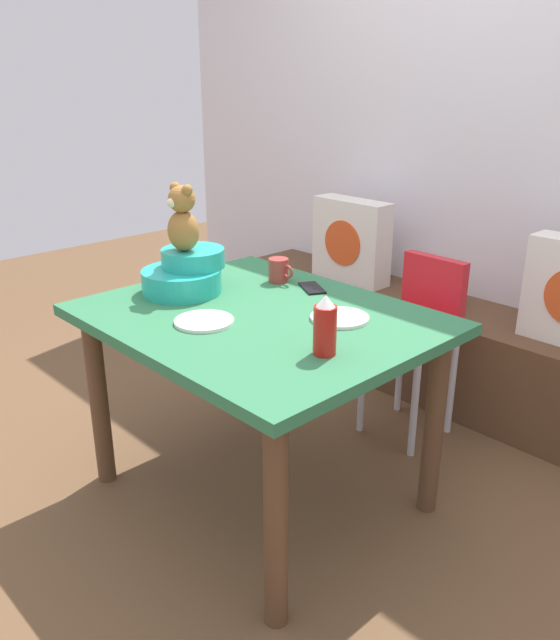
{
  "coord_description": "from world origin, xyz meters",
  "views": [
    {
      "loc": [
        1.56,
        -1.38,
        1.52
      ],
      "look_at": [
        0.0,
        0.1,
        0.69
      ],
      "focal_mm": 36.04,
      "sensor_mm": 36.0,
      "label": 1
    }
  ],
  "objects_px": {
    "dining_table": "(259,342)",
    "coffee_mug": "(279,270)",
    "ketchup_bottle": "(325,327)",
    "infant_seat_teal": "(186,273)",
    "dinner_plate_far": "(340,318)",
    "book_stack": "(439,296)",
    "teddy_bear": "(183,219)",
    "dinner_plate_near": "(204,321)",
    "highchair": "(414,323)",
    "pillow_floral_left": "(351,241)",
    "cell_phone": "(312,288)"
  },
  "relations": [
    {
      "from": "infant_seat_teal",
      "to": "dinner_plate_near",
      "type": "xyz_separation_m",
      "value": [
        0.31,
        -0.15,
        -0.07
      ]
    },
    {
      "from": "book_stack",
      "to": "teddy_bear",
      "type": "height_order",
      "value": "teddy_bear"
    },
    {
      "from": "book_stack",
      "to": "dinner_plate_near",
      "type": "relative_size",
      "value": 1.0
    },
    {
      "from": "dining_table",
      "to": "cell_phone",
      "type": "xyz_separation_m",
      "value": [
        -0.06,
        0.33,
        0.11
      ]
    },
    {
      "from": "book_stack",
      "to": "dinner_plate_far",
      "type": "height_order",
      "value": "dinner_plate_far"
    },
    {
      "from": "book_stack",
      "to": "infant_seat_teal",
      "type": "distance_m",
      "value": 1.34
    },
    {
      "from": "teddy_bear",
      "to": "infant_seat_teal",
      "type": "bearing_deg",
      "value": 90.0
    },
    {
      "from": "pillow_floral_left",
      "to": "infant_seat_teal",
      "type": "distance_m",
      "value": 1.27
    },
    {
      "from": "highchair",
      "to": "ketchup_bottle",
      "type": "distance_m",
      "value": 0.97
    },
    {
      "from": "highchair",
      "to": "infant_seat_teal",
      "type": "height_order",
      "value": "infant_seat_teal"
    },
    {
      "from": "infant_seat_teal",
      "to": "coffee_mug",
      "type": "distance_m",
      "value": 0.37
    },
    {
      "from": "highchair",
      "to": "teddy_bear",
      "type": "distance_m",
      "value": 1.08
    },
    {
      "from": "pillow_floral_left",
      "to": "cell_phone",
      "type": "height_order",
      "value": "pillow_floral_left"
    },
    {
      "from": "dinner_plate_near",
      "to": "infant_seat_teal",
      "type": "bearing_deg",
      "value": 153.75
    },
    {
      "from": "ketchup_bottle",
      "to": "cell_phone",
      "type": "xyz_separation_m",
      "value": [
        -0.45,
        0.42,
        -0.08
      ]
    },
    {
      "from": "dining_table",
      "to": "infant_seat_teal",
      "type": "bearing_deg",
      "value": -174.27
    },
    {
      "from": "coffee_mug",
      "to": "dinner_plate_near",
      "type": "distance_m",
      "value": 0.52
    },
    {
      "from": "highchair",
      "to": "dinner_plate_far",
      "type": "height_order",
      "value": "highchair"
    },
    {
      "from": "ketchup_bottle",
      "to": "dining_table",
      "type": "bearing_deg",
      "value": 167.42
    },
    {
      "from": "dinner_plate_far",
      "to": "dinner_plate_near",
      "type": "bearing_deg",
      "value": -129.58
    },
    {
      "from": "ketchup_bottle",
      "to": "dinner_plate_far",
      "type": "bearing_deg",
      "value": 122.54
    },
    {
      "from": "dining_table",
      "to": "teddy_bear",
      "type": "bearing_deg",
      "value": -174.19
    },
    {
      "from": "ketchup_bottle",
      "to": "dinner_plate_near",
      "type": "xyz_separation_m",
      "value": [
        -0.45,
        -0.1,
        -0.08
      ]
    },
    {
      "from": "ketchup_bottle",
      "to": "coffee_mug",
      "type": "xyz_separation_m",
      "value": [
        -0.6,
        0.39,
        -0.04
      ]
    },
    {
      "from": "infant_seat_teal",
      "to": "coffee_mug",
      "type": "xyz_separation_m",
      "value": [
        0.16,
        0.34,
        -0.02
      ]
    },
    {
      "from": "dining_table",
      "to": "highchair",
      "type": "height_order",
      "value": "highchair"
    },
    {
      "from": "highchair",
      "to": "infant_seat_teal",
      "type": "xyz_separation_m",
      "value": [
        -0.48,
        -0.83,
        0.29
      ]
    },
    {
      "from": "dinner_plate_near",
      "to": "dinner_plate_far",
      "type": "height_order",
      "value": "same"
    },
    {
      "from": "highchair",
      "to": "dinner_plate_far",
      "type": "xyz_separation_m",
      "value": [
        0.12,
        -0.63,
        0.22
      ]
    },
    {
      "from": "highchair",
      "to": "dinner_plate_far",
      "type": "distance_m",
      "value": 0.68
    },
    {
      "from": "dining_table",
      "to": "teddy_bear",
      "type": "distance_m",
      "value": 0.54
    },
    {
      "from": "book_stack",
      "to": "dinner_plate_near",
      "type": "distance_m",
      "value": 1.44
    },
    {
      "from": "dinner_plate_far",
      "to": "cell_phone",
      "type": "height_order",
      "value": "dinner_plate_far"
    },
    {
      "from": "infant_seat_teal",
      "to": "dinner_plate_near",
      "type": "distance_m",
      "value": 0.35
    },
    {
      "from": "book_stack",
      "to": "cell_phone",
      "type": "xyz_separation_m",
      "value": [
        -0.01,
        -0.9,
        0.24
      ]
    },
    {
      "from": "dining_table",
      "to": "cell_phone",
      "type": "height_order",
      "value": "cell_phone"
    },
    {
      "from": "ketchup_bottle",
      "to": "cell_phone",
      "type": "bearing_deg",
      "value": 137.14
    },
    {
      "from": "infant_seat_teal",
      "to": "ketchup_bottle",
      "type": "xyz_separation_m",
      "value": [
        0.76,
        -0.05,
        0.02
      ]
    },
    {
      "from": "cell_phone",
      "to": "highchair",
      "type": "bearing_deg",
      "value": 8.55
    },
    {
      "from": "teddy_bear",
      "to": "cell_phone",
      "type": "height_order",
      "value": "teddy_bear"
    },
    {
      "from": "ketchup_bottle",
      "to": "coffee_mug",
      "type": "relative_size",
      "value": 1.54
    },
    {
      "from": "pillow_floral_left",
      "to": "highchair",
      "type": "xyz_separation_m",
      "value": [
        0.71,
        -0.42,
        -0.16
      ]
    },
    {
      "from": "book_stack",
      "to": "dinner_plate_far",
      "type": "relative_size",
      "value": 1.0
    },
    {
      "from": "pillow_floral_left",
      "to": "dinner_plate_far",
      "type": "relative_size",
      "value": 2.2
    },
    {
      "from": "infant_seat_teal",
      "to": "cell_phone",
      "type": "bearing_deg",
      "value": 49.72
    },
    {
      "from": "dinner_plate_far",
      "to": "ketchup_bottle",
      "type": "bearing_deg",
      "value": -57.46
    },
    {
      "from": "pillow_floral_left",
      "to": "dining_table",
      "type": "xyz_separation_m",
      "value": [
        0.61,
        -1.21,
        -0.05
      ]
    },
    {
      "from": "book_stack",
      "to": "highchair",
      "type": "xyz_separation_m",
      "value": [
        0.16,
        -0.44,
        0.02
      ]
    },
    {
      "from": "infant_seat_teal",
      "to": "ketchup_bottle",
      "type": "height_order",
      "value": "ketchup_bottle"
    },
    {
      "from": "dining_table",
      "to": "coffee_mug",
      "type": "height_order",
      "value": "coffee_mug"
    }
  ]
}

